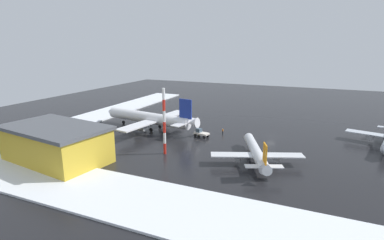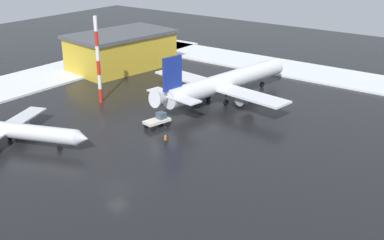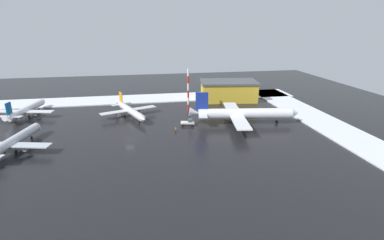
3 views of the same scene
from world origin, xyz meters
name	(u,v)px [view 3 (image 3 of 3)]	position (x,y,z in m)	size (l,w,h in m)	color
ground_plane	(129,140)	(0.00, 0.00, 0.00)	(240.00, 240.00, 0.00)	black
snow_bank_far	(131,99)	(0.00, -50.00, 0.22)	(152.00, 16.00, 0.45)	white
snow_bank_left	(330,126)	(-67.00, 0.00, 0.22)	(14.00, 116.00, 0.45)	white
airplane_parked_starboard	(242,114)	(-38.42, -8.08, 3.76)	(38.27, 31.91, 11.38)	white
airplane_far_rear	(130,111)	(-0.07, -23.11, 2.55)	(21.05, 24.87, 7.71)	silver
airplane_parked_portside	(12,142)	(31.29, 2.53, 2.70)	(22.83, 27.23, 8.17)	silver
airplane_distant_tail	(26,110)	(38.40, -31.33, 2.59)	(21.96, 26.22, 7.85)	white
pushback_tug	(188,122)	(-19.65, -9.53, 1.28)	(4.96, 3.11, 2.50)	silver
ground_crew_near_tug	(176,130)	(-14.55, -3.69, 0.97)	(0.36, 0.36, 1.71)	black
ground_crew_mid_apron	(236,118)	(-37.73, -12.37, 0.97)	(0.36, 0.36, 1.71)	black
antenna_mast	(188,90)	(-22.59, -26.84, 8.47)	(0.70, 0.70, 16.95)	red
cargo_hangar	(228,90)	(-43.61, -41.63, 4.44)	(26.78, 18.21, 8.80)	gold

